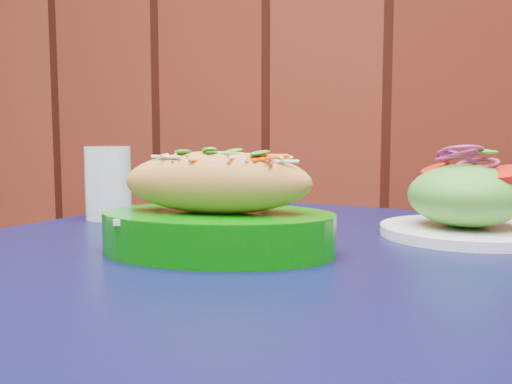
# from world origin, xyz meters

# --- Properties ---
(cafe_table) EXTENTS (0.99, 0.99, 0.75)m
(cafe_table) POSITION_xyz_m (-0.08, 1.66, 0.66)
(cafe_table) COLOR black
(cafe_table) RESTS_ON ground
(banh_mi_basket) EXTENTS (0.25, 0.17, 0.11)m
(banh_mi_basket) POSITION_xyz_m (-0.16, 1.65, 0.79)
(banh_mi_basket) COLOR #056E04
(banh_mi_basket) RESTS_ON cafe_table
(salad_plate) EXTENTS (0.20, 0.20, 0.11)m
(salad_plate) POSITION_xyz_m (0.11, 1.81, 0.79)
(salad_plate) COLOR white
(salad_plate) RESTS_ON cafe_table
(water_glass) EXTENTS (0.07, 0.07, 0.11)m
(water_glass) POSITION_xyz_m (-0.38, 1.84, 0.80)
(water_glass) COLOR silver
(water_glass) RESTS_ON cafe_table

